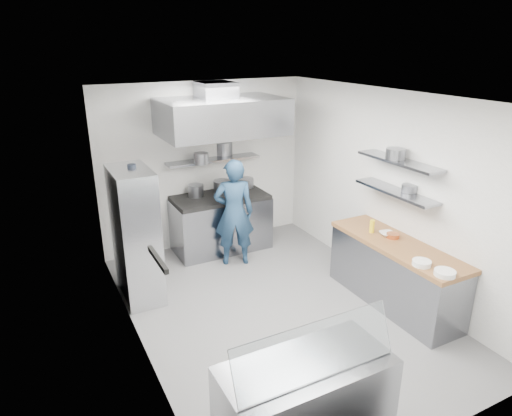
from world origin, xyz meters
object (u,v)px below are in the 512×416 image
gas_range (221,224)px  chef (234,213)px  display_case (305,404)px  wire_rack (136,235)px

gas_range → chef: bearing=-92.2°
gas_range → display_case: bearing=-103.3°
wire_rack → display_case: 3.29m
gas_range → wire_rack: size_ratio=0.86×
gas_range → display_case: gas_range is taller
wire_rack → chef: bearing=11.1°
gas_range → chef: (-0.02, -0.60, 0.41)m
gas_range → wire_rack: wire_rack is taller
gas_range → wire_rack: (-1.63, -0.91, 0.48)m
chef → wire_rack: 1.64m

